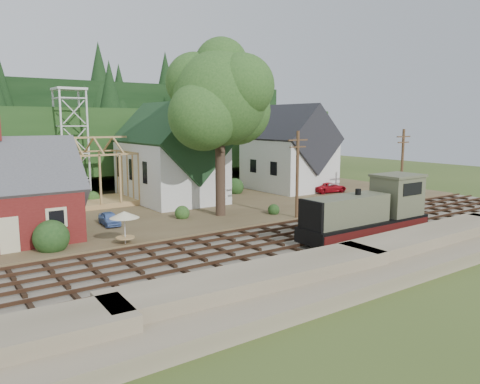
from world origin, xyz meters
TOP-DOWN VIEW (x-y plane):
  - ground at (0.00, 0.00)m, footprint 140.00×140.00m
  - embankment at (0.00, -8.50)m, footprint 64.00×5.00m
  - railroad_bed at (0.00, 0.00)m, footprint 64.00×11.00m
  - village_flat at (0.00, 18.00)m, footprint 64.00×26.00m
  - hillside at (0.00, 42.00)m, footprint 70.00×28.96m
  - ridge at (0.00, 58.00)m, footprint 80.00×20.00m
  - church at (2.00, 19.68)m, footprint 8.40×15.17m
  - farmhouse at (18.00, 19.00)m, footprint 8.40×10.80m
  - timber_frame at (-6.00, 22.00)m, footprint 8.20×6.20m
  - lattice_tower at (-6.00, 28.00)m, footprint 3.20×3.20m
  - big_tree at (2.17, 10.08)m, footprint 10.90×8.40m
  - telegraph_pole_near at (7.00, 5.20)m, footprint 2.20×0.28m
  - telegraph_pole_far at (22.00, 5.20)m, footprint 2.20×0.28m
  - locomotive at (6.88, -3.00)m, footprint 11.44×2.86m
  - car_blue at (-7.77, 11.86)m, footprint 1.53×3.29m
  - car_red at (20.12, 13.94)m, footprint 4.68×2.63m
  - patio_set at (-8.93, 5.50)m, footprint 2.07×2.07m

SIDE VIEW (x-z plane):
  - ground at x=0.00m, z-range 0.00..0.00m
  - embankment at x=0.00m, z-range -0.80..0.80m
  - hillside at x=0.00m, z-range -6.37..6.37m
  - ridge at x=0.00m, z-range -6.00..6.00m
  - railroad_bed at x=0.00m, z-range 0.00..0.16m
  - village_flat at x=0.00m, z-range 0.00..0.30m
  - car_blue at x=-7.77m, z-range 0.30..1.39m
  - car_red at x=20.12m, z-range 0.30..1.54m
  - locomotive at x=6.88m, z-range -0.25..4.35m
  - patio_set at x=-8.93m, z-range 1.11..3.42m
  - timber_frame at x=-6.00m, z-range -0.23..6.76m
  - telegraph_pole_near at x=7.00m, z-range 0.25..8.25m
  - telegraph_pole_far at x=22.00m, z-range 0.25..8.25m
  - farmhouse at x=18.00m, z-range -0.43..10.17m
  - church at x=2.00m, z-range -1.32..11.68m
  - lattice_tower at x=-6.00m, z-range 3.97..16.10m
  - big_tree at x=2.17m, z-range 2.87..17.57m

